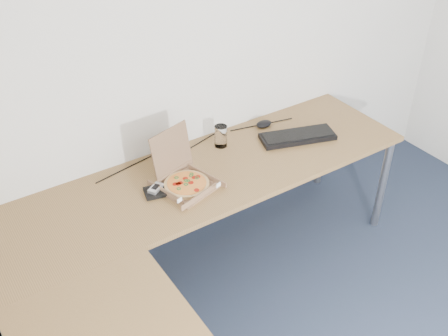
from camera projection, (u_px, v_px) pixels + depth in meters
desk at (194, 243)px, 2.60m from camera, size 2.50×2.20×0.73m
pizza_box at (185, 181)px, 2.91m from camera, size 0.27×0.32×0.28m
drinking_glass at (221, 136)px, 3.22m from camera, size 0.08×0.08×0.14m
keyboard at (298, 137)px, 3.32m from camera, size 0.49×0.30×0.03m
mouse at (264, 124)px, 3.43m from camera, size 0.12×0.09×0.04m
wallet at (156, 192)px, 2.87m from camera, size 0.15×0.13×0.02m
phone at (156, 188)px, 2.86m from camera, size 0.10×0.09×0.02m
cable_bundle at (195, 146)px, 3.25m from camera, size 0.66×0.13×0.01m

